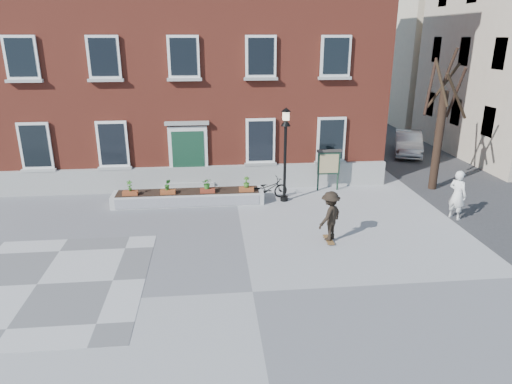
{
  "coord_description": "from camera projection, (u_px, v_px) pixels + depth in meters",
  "views": [
    {
      "loc": [
        -1.01,
        -10.83,
        6.63
      ],
      "look_at": [
        0.5,
        4.0,
        1.5
      ],
      "focal_mm": 32.0,
      "sensor_mm": 36.0,
      "label": 1
    }
  ],
  "objects": [
    {
      "name": "brick_building",
      "position": [
        188.0,
        42.0,
        23.35
      ],
      "size": [
        18.4,
        10.85,
        12.6
      ],
      "color": "maroon",
      "rests_on": "ground"
    },
    {
      "name": "bystander",
      "position": [
        457.0,
        195.0,
        17.13
      ],
      "size": [
        0.73,
        0.83,
        1.9
      ],
      "primitive_type": "imported",
      "rotation": [
        0.0,
        0.0,
        2.06
      ],
      "color": "silver",
      "rests_on": "ground"
    },
    {
      "name": "parked_car",
      "position": [
        408.0,
        143.0,
        26.64
      ],
      "size": [
        2.78,
        4.36,
        1.36
      ],
      "primitive_type": "imported",
      "rotation": [
        0.0,
        0.0,
        -0.36
      ],
      "color": "#BABCBF",
      "rests_on": "ground"
    },
    {
      "name": "checker_patch",
      "position": [
        37.0,
        284.0,
        12.81
      ],
      "size": [
        6.0,
        6.0,
        0.01
      ],
      "primitive_type": "cube",
      "color": "#5F5F61",
      "rests_on": "ground"
    },
    {
      "name": "side_street",
      "position": [
        492.0,
        29.0,
        30.49
      ],
      "size": [
        15.2,
        36.0,
        14.5
      ],
      "color": "#3B3B3E",
      "rests_on": "ground"
    },
    {
      "name": "bicycle",
      "position": [
        268.0,
        189.0,
        19.36
      ],
      "size": [
        1.85,
        1.08,
        0.92
      ],
      "primitive_type": "imported",
      "rotation": [
        0.0,
        0.0,
        1.85
      ],
      "color": "black",
      "rests_on": "ground"
    },
    {
      "name": "lamp_post",
      "position": [
        285.0,
        142.0,
        18.48
      ],
      "size": [
        0.4,
        0.4,
        3.93
      ],
      "color": "black",
      "rests_on": "ground"
    },
    {
      "name": "bare_tree",
      "position": [
        440.0,
        128.0,
        19.93
      ],
      "size": [
        1.83,
        1.83,
        6.16
      ],
      "color": "black",
      "rests_on": "ground"
    },
    {
      "name": "ground",
      "position": [
        253.0,
        292.0,
        12.44
      ],
      "size": [
        100.0,
        100.0,
        0.0
      ],
      "primitive_type": "plane",
      "color": "gray",
      "rests_on": "ground"
    },
    {
      "name": "notice_board",
      "position": [
        329.0,
        163.0,
        20.23
      ],
      "size": [
        1.1,
        0.16,
        1.87
      ],
      "color": "#172F23",
      "rests_on": "ground"
    },
    {
      "name": "skateboarder",
      "position": [
        330.0,
        216.0,
        15.21
      ],
      "size": [
        1.24,
        1.22,
        1.78
      ],
      "color": "brown",
      "rests_on": "ground"
    },
    {
      "name": "planter_assembly",
      "position": [
        189.0,
        196.0,
        18.9
      ],
      "size": [
        6.2,
        1.12,
        1.15
      ],
      "color": "silver",
      "rests_on": "ground"
    }
  ]
}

